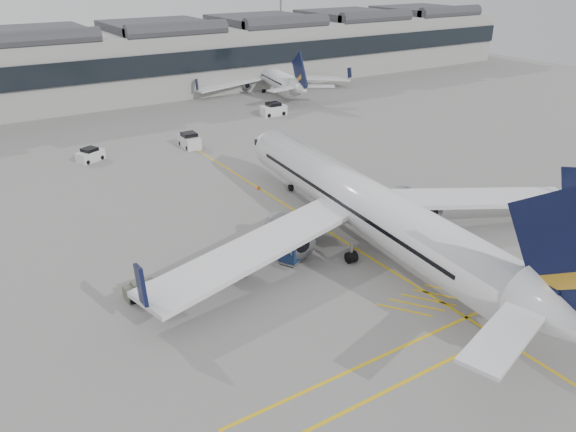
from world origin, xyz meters
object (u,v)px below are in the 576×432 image
airliner_main (368,207)px  pushback_tug (141,290)px  baggage_cart_a (303,223)px  ramp_agent_b (258,249)px  ramp_agent_a (277,243)px  belt_loader (267,241)px

airliner_main → pushback_tug: airliner_main is taller
baggage_cart_a → airliner_main: bearing=-28.5°
airliner_main → ramp_agent_b: 9.94m
ramp_agent_a → ramp_agent_b: (-1.83, 0.06, 0.01)m
baggage_cart_a → ramp_agent_b: size_ratio=1.16×
airliner_main → ramp_agent_b: size_ratio=22.55×
airliner_main → belt_loader: 9.04m
belt_loader → baggage_cart_a: size_ratio=1.93×
baggage_cart_a → belt_loader: bearing=-150.8°
belt_loader → airliner_main: bearing=-38.5°
ramp_agent_a → pushback_tug: 11.84m
belt_loader → ramp_agent_a: 1.69m
airliner_main → ramp_agent_a: bearing=166.0°
ramp_agent_a → airliner_main: bearing=-49.6°
ramp_agent_a → ramp_agent_b: size_ratio=0.99×
baggage_cart_a → pushback_tug: size_ratio=1.00×
airliner_main → baggage_cart_a: bearing=132.6°
belt_loader → ramp_agent_b: 2.45m
baggage_cart_a → ramp_agent_a: size_ratio=1.17×
belt_loader → ramp_agent_a: bearing=-99.0°
airliner_main → pushback_tug: 19.62m
ramp_agent_b → belt_loader: bearing=-171.4°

